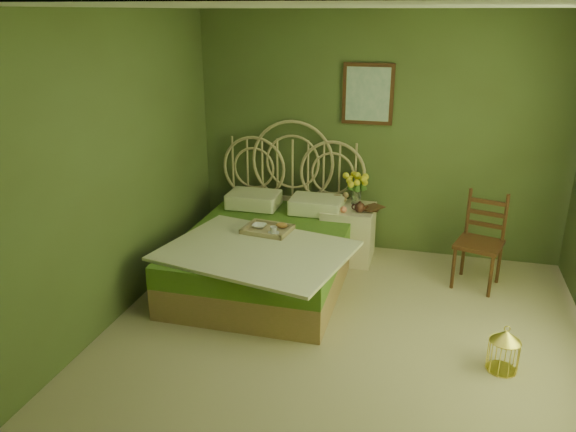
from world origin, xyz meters
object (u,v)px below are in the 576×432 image
(birdcage, at_px, (504,351))
(nightstand, at_px, (349,227))
(bed, at_px, (268,249))
(chair, at_px, (480,234))

(birdcage, bearing_deg, nightstand, 129.72)
(bed, xyz_separation_m, nightstand, (0.71, 0.70, 0.05))
(nightstand, bearing_deg, chair, -11.26)
(nightstand, relative_size, birdcage, 2.99)
(chair, height_order, birdcage, chair)
(nightstand, distance_m, chair, 1.36)
(bed, distance_m, chair, 2.09)
(nightstand, distance_m, birdcage, 2.29)
(nightstand, bearing_deg, birdcage, -50.28)
(chair, distance_m, birdcage, 1.54)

